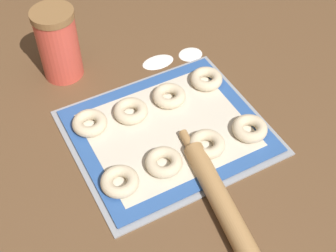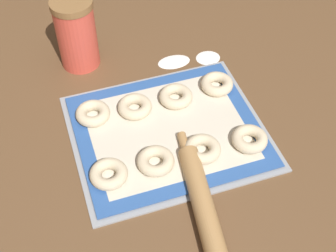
{
  "view_description": "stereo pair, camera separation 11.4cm",
  "coord_description": "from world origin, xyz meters",
  "px_view_note": "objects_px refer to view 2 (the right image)",
  "views": [
    {
      "loc": [
        -0.31,
        -0.6,
        0.78
      ],
      "look_at": [
        0.01,
        -0.01,
        0.02
      ],
      "focal_mm": 50.0,
      "sensor_mm": 36.0,
      "label": 1
    },
    {
      "loc": [
        -0.21,
        -0.65,
        0.78
      ],
      "look_at": [
        0.01,
        -0.01,
        0.02
      ],
      "focal_mm": 50.0,
      "sensor_mm": 36.0,
      "label": 2
    }
  ],
  "objects_px": {
    "bagel_front_mid_right": "(202,149)",
    "bagel_back_far_left": "(93,113)",
    "bagel_back_far_right": "(217,84)",
    "bagel_front_far_left": "(109,174)",
    "bagel_front_mid_left": "(156,161)",
    "bagel_back_mid_right": "(176,97)",
    "flour_canister": "(76,33)",
    "rolling_pin": "(207,227)",
    "bagel_front_far_right": "(250,139)",
    "baking_tray": "(168,132)",
    "bagel_back_mid_left": "(135,107)"
  },
  "relations": [
    {
      "from": "bagel_front_mid_left",
      "to": "rolling_pin",
      "type": "distance_m",
      "value": 0.18
    },
    {
      "from": "bagel_front_far_right",
      "to": "bagel_back_far_right",
      "type": "height_order",
      "value": "same"
    },
    {
      "from": "baking_tray",
      "to": "bagel_front_far_right",
      "type": "height_order",
      "value": "bagel_front_far_right"
    },
    {
      "from": "bagel_front_mid_right",
      "to": "bagel_back_far_right",
      "type": "xyz_separation_m",
      "value": [
        0.1,
        0.17,
        0.0
      ]
    },
    {
      "from": "bagel_front_mid_right",
      "to": "bagel_back_far_right",
      "type": "bearing_deg",
      "value": 58.92
    },
    {
      "from": "baking_tray",
      "to": "bagel_back_far_left",
      "type": "bearing_deg",
      "value": 148.86
    },
    {
      "from": "bagel_front_mid_left",
      "to": "flour_canister",
      "type": "bearing_deg",
      "value": 101.73
    },
    {
      "from": "bagel_front_mid_right",
      "to": "bagel_front_mid_left",
      "type": "bearing_deg",
      "value": 179.51
    },
    {
      "from": "bagel_front_mid_left",
      "to": "bagel_back_mid_left",
      "type": "bearing_deg",
      "value": 89.39
    },
    {
      "from": "bagel_front_far_left",
      "to": "bagel_back_mid_right",
      "type": "distance_m",
      "value": 0.26
    },
    {
      "from": "bagel_front_far_right",
      "to": "bagel_back_mid_right",
      "type": "bearing_deg",
      "value": 121.87
    },
    {
      "from": "bagel_front_mid_left",
      "to": "rolling_pin",
      "type": "xyz_separation_m",
      "value": [
        0.04,
        -0.17,
        -0.0
      ]
    },
    {
      "from": "bagel_front_far_left",
      "to": "bagel_front_mid_left",
      "type": "bearing_deg",
      "value": 0.58
    },
    {
      "from": "baking_tray",
      "to": "bagel_back_mid_right",
      "type": "bearing_deg",
      "value": 60.25
    },
    {
      "from": "bagel_front_mid_left",
      "to": "flour_canister",
      "type": "relative_size",
      "value": 0.43
    },
    {
      "from": "baking_tray",
      "to": "bagel_front_far_right",
      "type": "distance_m",
      "value": 0.18
    },
    {
      "from": "bagel_front_mid_right",
      "to": "bagel_back_far_left",
      "type": "relative_size",
      "value": 1.0
    },
    {
      "from": "bagel_front_far_left",
      "to": "bagel_back_mid_right",
      "type": "relative_size",
      "value": 1.0
    },
    {
      "from": "bagel_back_mid_right",
      "to": "bagel_back_far_left",
      "type": "bearing_deg",
      "value": 177.55
    },
    {
      "from": "bagel_front_far_left",
      "to": "bagel_front_mid_left",
      "type": "height_order",
      "value": "same"
    },
    {
      "from": "baking_tray",
      "to": "flour_canister",
      "type": "height_order",
      "value": "flour_canister"
    },
    {
      "from": "baking_tray",
      "to": "bagel_back_far_right",
      "type": "bearing_deg",
      "value": 30.39
    },
    {
      "from": "bagel_front_mid_left",
      "to": "bagel_back_mid_right",
      "type": "xyz_separation_m",
      "value": [
        0.1,
        0.16,
        0.0
      ]
    },
    {
      "from": "baking_tray",
      "to": "bagel_back_far_right",
      "type": "relative_size",
      "value": 5.41
    },
    {
      "from": "bagel_front_far_right",
      "to": "bagel_back_far_left",
      "type": "bearing_deg",
      "value": 149.09
    },
    {
      "from": "bagel_front_far_right",
      "to": "bagel_front_mid_right",
      "type": "bearing_deg",
      "value": 176.35
    },
    {
      "from": "baking_tray",
      "to": "bagel_front_far_right",
      "type": "relative_size",
      "value": 5.41
    },
    {
      "from": "bagel_front_mid_right",
      "to": "flour_canister",
      "type": "distance_m",
      "value": 0.43
    },
    {
      "from": "bagel_front_far_right",
      "to": "bagel_back_far_left",
      "type": "distance_m",
      "value": 0.35
    },
    {
      "from": "bagel_back_mid_right",
      "to": "flour_canister",
      "type": "relative_size",
      "value": 0.43
    },
    {
      "from": "baking_tray",
      "to": "flour_canister",
      "type": "relative_size",
      "value": 2.31
    },
    {
      "from": "bagel_front_mid_right",
      "to": "bagel_back_mid_right",
      "type": "relative_size",
      "value": 1.0
    },
    {
      "from": "bagel_back_far_right",
      "to": "rolling_pin",
      "type": "xyz_separation_m",
      "value": [
        -0.16,
        -0.35,
        -0.0
      ]
    },
    {
      "from": "bagel_back_mid_right",
      "to": "bagel_back_far_right",
      "type": "bearing_deg",
      "value": 4.61
    },
    {
      "from": "bagel_front_far_right",
      "to": "rolling_pin",
      "type": "xyz_separation_m",
      "value": [
        -0.16,
        -0.17,
        -0.0
      ]
    },
    {
      "from": "bagel_front_mid_left",
      "to": "bagel_back_far_right",
      "type": "height_order",
      "value": "same"
    },
    {
      "from": "bagel_back_far_right",
      "to": "rolling_pin",
      "type": "relative_size",
      "value": 0.17
    },
    {
      "from": "rolling_pin",
      "to": "bagel_front_mid_right",
      "type": "bearing_deg",
      "value": 71.33
    },
    {
      "from": "bagel_front_far_left",
      "to": "flour_canister",
      "type": "height_order",
      "value": "flour_canister"
    },
    {
      "from": "bagel_front_mid_left",
      "to": "bagel_front_mid_right",
      "type": "bearing_deg",
      "value": -0.49
    },
    {
      "from": "bagel_front_mid_left",
      "to": "bagel_front_mid_right",
      "type": "xyz_separation_m",
      "value": [
        0.1,
        -0.0,
        0.0
      ]
    },
    {
      "from": "bagel_front_far_right",
      "to": "rolling_pin",
      "type": "relative_size",
      "value": 0.17
    },
    {
      "from": "bagel_back_mid_left",
      "to": "bagel_back_mid_right",
      "type": "height_order",
      "value": "same"
    },
    {
      "from": "bagel_front_far_right",
      "to": "flour_canister",
      "type": "distance_m",
      "value": 0.49
    },
    {
      "from": "bagel_front_mid_right",
      "to": "bagel_back_mid_right",
      "type": "distance_m",
      "value": 0.16
    },
    {
      "from": "flour_canister",
      "to": "rolling_pin",
      "type": "bearing_deg",
      "value": -77.49
    },
    {
      "from": "bagel_front_far_left",
      "to": "bagel_front_mid_right",
      "type": "bearing_deg",
      "value": 0.04
    },
    {
      "from": "flour_canister",
      "to": "bagel_front_far_left",
      "type": "bearing_deg",
      "value": -92.96
    },
    {
      "from": "bagel_front_far_left",
      "to": "bagel_front_mid_left",
      "type": "distance_m",
      "value": 0.1
    },
    {
      "from": "bagel_front_mid_left",
      "to": "bagel_back_far_left",
      "type": "height_order",
      "value": "same"
    }
  ]
}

